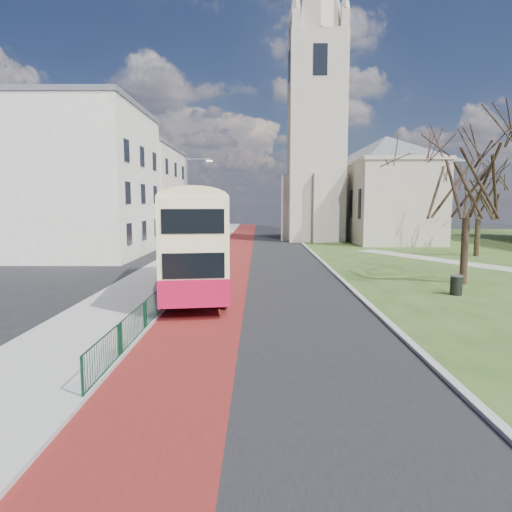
{
  "coord_description": "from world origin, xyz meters",
  "views": [
    {
      "loc": [
        1.15,
        -18.15,
        4.62
      ],
      "look_at": [
        1.01,
        4.27,
        2.0
      ],
      "focal_mm": 32.0,
      "sensor_mm": 36.0,
      "label": 1
    }
  ],
  "objects_px": {
    "streetlamp": "(189,203)",
    "winter_tree_near": "(469,165)",
    "winter_tree_far": "(480,190)",
    "litter_bin": "(456,285)",
    "bus": "(193,237)"
  },
  "relations": [
    {
      "from": "streetlamp",
      "to": "bus",
      "type": "xyz_separation_m",
      "value": [
        2.12,
        -12.88,
        -1.71
      ]
    },
    {
      "from": "streetlamp",
      "to": "winter_tree_far",
      "type": "height_order",
      "value": "winter_tree_far"
    },
    {
      "from": "winter_tree_far",
      "to": "litter_bin",
      "type": "xyz_separation_m",
      "value": [
        -8.94,
        -16.77,
        -5.18
      ]
    },
    {
      "from": "bus",
      "to": "streetlamp",
      "type": "bearing_deg",
      "value": 90.91
    },
    {
      "from": "winter_tree_far",
      "to": "streetlamp",
      "type": "bearing_deg",
      "value": -172.76
    },
    {
      "from": "winter_tree_near",
      "to": "litter_bin",
      "type": "distance_m",
      "value": 7.16
    },
    {
      "from": "streetlamp",
      "to": "winter_tree_near",
      "type": "height_order",
      "value": "winter_tree_near"
    },
    {
      "from": "bus",
      "to": "winter_tree_far",
      "type": "xyz_separation_m",
      "value": [
        22.19,
        15.97,
        2.84
      ]
    },
    {
      "from": "winter_tree_far",
      "to": "litter_bin",
      "type": "height_order",
      "value": "winter_tree_far"
    },
    {
      "from": "winter_tree_near",
      "to": "winter_tree_far",
      "type": "distance_m",
      "value": 15.4
    },
    {
      "from": "winter_tree_near",
      "to": "litter_bin",
      "type": "height_order",
      "value": "winter_tree_near"
    },
    {
      "from": "bus",
      "to": "winter_tree_near",
      "type": "height_order",
      "value": "winter_tree_near"
    },
    {
      "from": "streetlamp",
      "to": "winter_tree_near",
      "type": "xyz_separation_m",
      "value": [
        17.12,
        -10.5,
        2.12
      ]
    },
    {
      "from": "winter_tree_far",
      "to": "winter_tree_near",
      "type": "bearing_deg",
      "value": -117.86
    },
    {
      "from": "streetlamp",
      "to": "litter_bin",
      "type": "distance_m",
      "value": 20.97
    }
  ]
}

